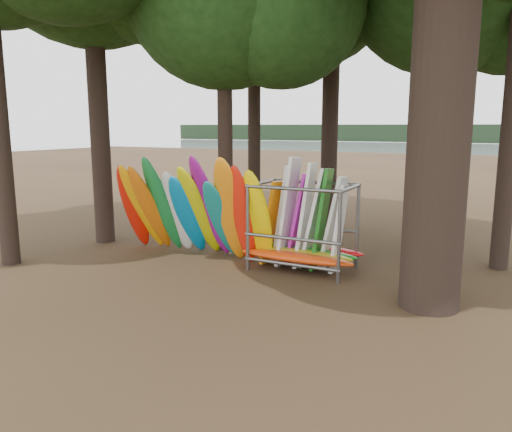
% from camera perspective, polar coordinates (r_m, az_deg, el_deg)
% --- Properties ---
extents(ground, '(120.00, 120.00, 0.00)m').
position_cam_1_polar(ground, '(11.58, -2.09, -8.14)').
color(ground, '#47331E').
rests_on(ground, ground).
extents(lake, '(160.00, 160.00, 0.00)m').
position_cam_1_polar(lake, '(69.85, 23.14, 6.44)').
color(lake, gray).
rests_on(lake, ground).
extents(far_shore, '(160.00, 4.00, 4.00)m').
position_cam_1_polar(far_shore, '(119.68, 25.18, 8.50)').
color(far_shore, black).
rests_on(far_shore, ground).
extents(kayak_row, '(5.04, 2.20, 3.06)m').
position_cam_1_polar(kayak_row, '(13.97, -7.29, 0.55)').
color(kayak_row, red).
rests_on(kayak_row, ground).
extents(storage_rack, '(3.05, 1.58, 2.89)m').
position_cam_1_polar(storage_rack, '(12.84, 5.43, -1.56)').
color(storage_rack, slate).
rests_on(storage_rack, ground).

